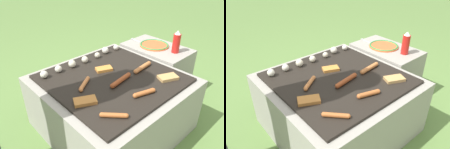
% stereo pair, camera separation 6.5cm
% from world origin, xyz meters
% --- Properties ---
extents(ground_plane, '(14.00, 14.00, 0.00)m').
position_xyz_m(ground_plane, '(0.00, 0.00, 0.00)').
color(ground_plane, '#608442').
extents(grill, '(0.91, 0.91, 0.43)m').
position_xyz_m(grill, '(0.00, 0.00, 0.21)').
color(grill, '#9E998E').
rests_on(grill, ground_plane).
extents(side_ledge, '(0.37, 0.57, 0.43)m').
position_xyz_m(side_ledge, '(0.65, 0.11, 0.22)').
color(side_ledge, '#9E998E').
rests_on(side_ledge, ground_plane).
extents(sausage_back_left, '(0.20, 0.05, 0.03)m').
position_xyz_m(sausage_back_left, '(0.24, -0.07, 0.45)').
color(sausage_back_left, '#C6753D').
rests_on(sausage_back_left, grill).
extents(sausage_front_center, '(0.11, 0.12, 0.03)m').
position_xyz_m(sausage_front_center, '(-0.27, -0.30, 0.44)').
color(sausage_front_center, '#B7602D').
rests_on(sausage_front_center, grill).
extents(sausage_mid_left, '(0.21, 0.06, 0.03)m').
position_xyz_m(sausage_mid_left, '(-0.00, -0.09, 0.45)').
color(sausage_mid_left, '#93421E').
rests_on(sausage_mid_left, grill).
extents(sausage_back_center, '(0.14, 0.10, 0.03)m').
position_xyz_m(sausage_back_center, '(-0.20, 0.04, 0.44)').
color(sausage_back_center, '#C6753D').
rests_on(sausage_back_center, grill).
extents(sausage_front_left, '(0.15, 0.07, 0.03)m').
position_xyz_m(sausage_front_left, '(-0.00, -0.28, 0.44)').
color(sausage_front_left, '#B7602D').
rests_on(sausage_front_left, grill).
extents(bread_slice_right, '(0.15, 0.12, 0.02)m').
position_xyz_m(bread_slice_right, '(-0.30, -0.10, 0.44)').
color(bread_slice_right, '#B27033').
rests_on(bread_slice_right, grill).
extents(bread_slice_center, '(0.15, 0.12, 0.02)m').
position_xyz_m(bread_slice_center, '(0.26, -0.27, 0.44)').
color(bread_slice_center, tan).
rests_on(bread_slice_center, grill).
extents(bread_slice_left, '(0.13, 0.10, 0.02)m').
position_xyz_m(bread_slice_left, '(0.02, 0.11, 0.44)').
color(bread_slice_left, '#D18438').
rests_on(bread_slice_left, grill).
extents(mushroom_row, '(0.73, 0.07, 0.06)m').
position_xyz_m(mushroom_row, '(-0.01, 0.31, 0.46)').
color(mushroom_row, silver).
rests_on(mushroom_row, grill).
extents(plate_colorful, '(0.26, 0.26, 0.02)m').
position_xyz_m(plate_colorful, '(0.65, 0.14, 0.44)').
color(plate_colorful, orange).
rests_on(plate_colorful, side_ledge).
extents(condiment_bottle, '(0.06, 0.06, 0.19)m').
position_xyz_m(condiment_bottle, '(0.67, -0.06, 0.52)').
color(condiment_bottle, red).
rests_on(condiment_bottle, side_ledge).
extents(fork_utensil, '(0.03, 0.17, 0.01)m').
position_xyz_m(fork_utensil, '(0.62, 0.32, 0.43)').
color(fork_utensil, silver).
rests_on(fork_utensil, side_ledge).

